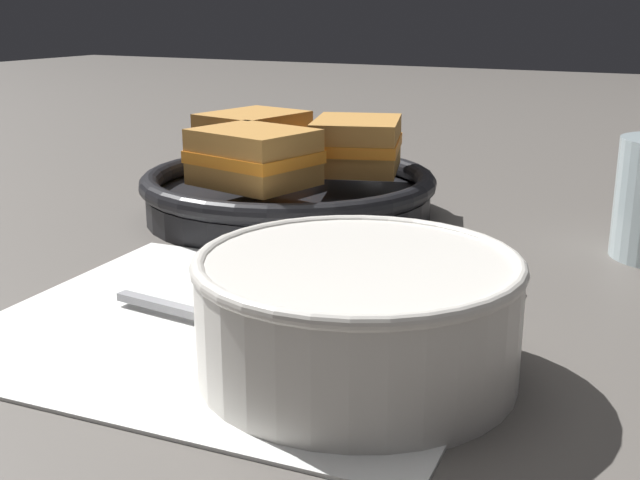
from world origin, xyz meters
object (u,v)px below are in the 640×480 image
Objects in this scene: skillet at (289,193)px; sandwich_near_left at (254,157)px; sandwich_far_left at (253,137)px; soup_bowl at (357,308)px; spoon at (281,335)px; sandwich_near_right at (357,145)px.

skillet is 0.08m from sandwich_near_left.
skillet is 0.08m from sandwich_far_left.
sandwich_near_left is at bearing 132.52° from soup_bowl.
skillet is (-0.14, 0.26, 0.01)m from spoon.
spoon is 0.29m from skillet.
sandwich_near_left reaches higher than skillet.
sandwich_far_left is at bearing -177.85° from sandwich_near_right.
spoon is at bearing -73.05° from sandwich_near_right.
sandwich_near_right is (-0.14, 0.30, 0.03)m from soup_bowl.
sandwich_far_left is (-0.20, 0.29, 0.06)m from spoon.
sandwich_near_left reaches higher than soup_bowl.
sandwich_near_left is 0.11m from sandwich_near_right.
soup_bowl is at bearing -47.48° from sandwich_near_left.
sandwich_far_left is at bearing 122.15° from sandwich_near_left.
sandwich_near_right is (0.05, 0.03, 0.04)m from skillet.
spoon is 1.64× the size of sandwich_near_left.
spoon is 0.25m from sandwich_near_left.
soup_bowl is 0.33m from skillet.
sandwich_far_left reaches higher than spoon.
sandwich_near_left is (0.00, -0.06, 0.04)m from skillet.
soup_bowl is 1.50× the size of sandwich_near_right.
sandwich_near_right is 0.11m from sandwich_far_left.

